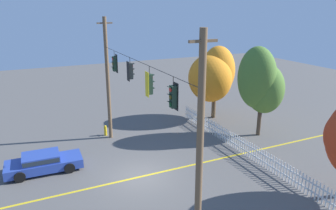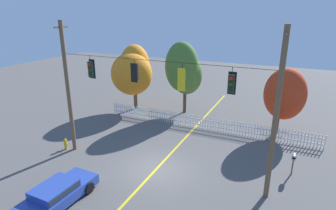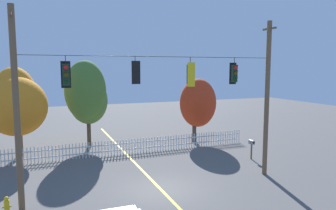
# 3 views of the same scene
# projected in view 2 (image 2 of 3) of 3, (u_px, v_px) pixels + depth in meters

# --- Properties ---
(ground) EXTENTS (80.00, 80.00, 0.00)m
(ground) POSITION_uv_depth(u_px,v_px,m) (156.00, 169.00, 18.00)
(ground) COLOR #565451
(lane_centerline_stripe) EXTENTS (0.16, 36.00, 0.01)m
(lane_centerline_stripe) POSITION_uv_depth(u_px,v_px,m) (156.00, 169.00, 17.99)
(lane_centerline_stripe) COLOR gold
(lane_centerline_stripe) RESTS_ON ground
(signal_support_span) EXTENTS (13.56, 1.10, 9.02)m
(signal_support_span) POSITION_uv_depth(u_px,v_px,m) (155.00, 100.00, 16.54)
(signal_support_span) COLOR brown
(signal_support_span) RESTS_ON ground
(traffic_signal_northbound_primary) EXTENTS (0.43, 0.38, 1.47)m
(traffic_signal_northbound_primary) POSITION_uv_depth(u_px,v_px,m) (91.00, 69.00, 17.86)
(traffic_signal_northbound_primary) COLOR black
(traffic_signal_northbound_secondary) EXTENTS (0.43, 0.38, 1.34)m
(traffic_signal_northbound_secondary) POSITION_uv_depth(u_px,v_px,m) (135.00, 72.00, 16.55)
(traffic_signal_northbound_secondary) COLOR black
(traffic_signal_southbound_primary) EXTENTS (0.43, 0.38, 1.53)m
(traffic_signal_southbound_primary) POSITION_uv_depth(u_px,v_px,m) (182.00, 79.00, 15.42)
(traffic_signal_southbound_primary) COLOR black
(traffic_signal_eastbound_side) EXTENTS (0.43, 0.38, 1.47)m
(traffic_signal_eastbound_side) POSITION_uv_depth(u_px,v_px,m) (231.00, 84.00, 14.37)
(traffic_signal_eastbound_side) COLOR black
(white_picket_fence) EXTENTS (18.19, 0.06, 1.11)m
(white_picket_fence) POSITION_uv_depth(u_px,v_px,m) (204.00, 123.00, 23.93)
(white_picket_fence) COLOR white
(white_picket_fence) RESTS_ON ground
(autumn_maple_near_fence) EXTENTS (4.14, 4.22, 6.43)m
(autumn_maple_near_fence) POSITION_uv_depth(u_px,v_px,m) (133.00, 71.00, 27.90)
(autumn_maple_near_fence) COLOR brown
(autumn_maple_near_fence) RESTS_ON ground
(autumn_maple_mid) EXTENTS (3.41, 3.30, 6.93)m
(autumn_maple_mid) POSITION_uv_depth(u_px,v_px,m) (184.00, 71.00, 26.66)
(autumn_maple_mid) COLOR #473828
(autumn_maple_mid) RESTS_ON ground
(autumn_oak_far_east) EXTENTS (3.21, 2.79, 5.44)m
(autumn_oak_far_east) POSITION_uv_depth(u_px,v_px,m) (284.00, 94.00, 22.00)
(autumn_oak_far_east) COLOR #473828
(autumn_oak_far_east) RESTS_ON ground
(parked_car) EXTENTS (2.06, 4.51, 1.15)m
(parked_car) POSITION_uv_depth(u_px,v_px,m) (57.00, 193.00, 14.61)
(parked_car) COLOR #28429E
(parked_car) RESTS_ON ground
(fire_hydrant) EXTENTS (0.38, 0.22, 0.82)m
(fire_hydrant) POSITION_uv_depth(u_px,v_px,m) (66.00, 144.00, 20.47)
(fire_hydrant) COLOR gold
(fire_hydrant) RESTS_ON ground
(roadside_mailbox) EXTENTS (0.25, 0.44, 1.37)m
(roadside_mailbox) POSITION_uv_depth(u_px,v_px,m) (294.00, 158.00, 17.08)
(roadside_mailbox) COLOR brown
(roadside_mailbox) RESTS_ON ground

